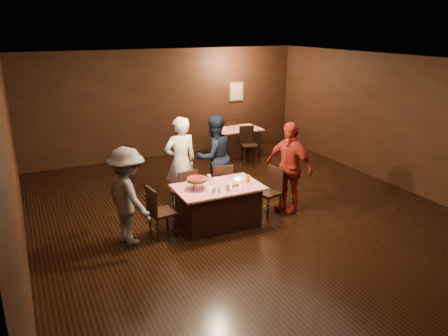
# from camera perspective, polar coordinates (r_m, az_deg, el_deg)

# --- Properties ---
(room) EXTENTS (10.00, 10.04, 3.02)m
(room) POSITION_cam_1_polar(r_m,az_deg,el_deg) (7.90, 3.99, 7.34)
(room) COLOR black
(room) RESTS_ON ground
(main_table) EXTENTS (1.60, 1.00, 0.77)m
(main_table) POSITION_cam_1_polar(r_m,az_deg,el_deg) (8.25, -0.76, -4.90)
(main_table) COLOR red
(main_table) RESTS_ON ground
(back_table) EXTENTS (1.30, 0.90, 0.77)m
(back_table) POSITION_cam_1_polar(r_m,az_deg,el_deg) (12.72, 1.71, 3.50)
(back_table) COLOR red
(back_table) RESTS_ON ground
(chair_far_left) EXTENTS (0.48, 0.48, 0.95)m
(chair_far_left) POSITION_cam_1_polar(r_m,az_deg,el_deg) (8.71, -5.24, -3.04)
(chair_far_left) COLOR black
(chair_far_left) RESTS_ON ground
(chair_far_right) EXTENTS (0.48, 0.48, 0.95)m
(chair_far_right) POSITION_cam_1_polar(r_m,az_deg,el_deg) (9.00, -0.47, -2.25)
(chair_far_right) COLOR black
(chair_far_right) RESTS_ON ground
(chair_end_left) EXTENTS (0.46, 0.46, 0.95)m
(chair_end_left) POSITION_cam_1_polar(r_m,az_deg,el_deg) (7.85, -8.10, -5.63)
(chair_end_left) COLOR black
(chair_end_left) RESTS_ON ground
(chair_end_right) EXTENTS (0.50, 0.50, 0.95)m
(chair_end_right) POSITION_cam_1_polar(r_m,az_deg,el_deg) (8.70, 5.83, -3.09)
(chair_end_right) COLOR black
(chair_end_right) RESTS_ON ground
(chair_back_near) EXTENTS (0.48, 0.48, 0.95)m
(chair_back_near) POSITION_cam_1_polar(r_m,az_deg,el_deg) (12.10, 3.24, 3.14)
(chair_back_near) COLOR black
(chair_back_near) RESTS_ON ground
(chair_back_far) EXTENTS (0.47, 0.47, 0.95)m
(chair_back_far) POSITION_cam_1_polar(r_m,az_deg,el_deg) (13.21, 0.52, 4.48)
(chair_back_far) COLOR black
(chair_back_far) RESTS_ON ground
(diner_white_jacket) EXTENTS (0.71, 0.48, 1.89)m
(diner_white_jacket) POSITION_cam_1_polar(r_m,az_deg,el_deg) (8.99, -5.67, 0.80)
(diner_white_jacket) COLOR white
(diner_white_jacket) RESTS_ON ground
(diner_navy_hoodie) EXTENTS (0.98, 0.82, 1.83)m
(diner_navy_hoodie) POSITION_cam_1_polar(r_m,az_deg,el_deg) (9.39, -1.32, 1.49)
(diner_navy_hoodie) COLOR black
(diner_navy_hoodie) RESTS_ON ground
(diner_grey_knit) EXTENTS (0.95, 1.25, 1.71)m
(diner_grey_knit) POSITION_cam_1_polar(r_m,az_deg,el_deg) (7.58, -12.44, -3.64)
(diner_grey_knit) COLOR slate
(diner_grey_knit) RESTS_ON ground
(diner_red_shirt) EXTENTS (0.80, 1.17, 1.84)m
(diner_red_shirt) POSITION_cam_1_polar(r_m,az_deg,el_deg) (8.78, 8.46, 0.10)
(diner_red_shirt) COLOR maroon
(diner_red_shirt) RESTS_ON ground
(pizza_stand) EXTENTS (0.38, 0.38, 0.22)m
(pizza_stand) POSITION_cam_1_polar(r_m,az_deg,el_deg) (7.93, -3.55, -1.50)
(pizza_stand) COLOR black
(pizza_stand) RESTS_ON main_table
(plate_with_slice) EXTENTS (0.25, 0.25, 0.06)m
(plate_with_slice) POSITION_cam_1_polar(r_m,az_deg,el_deg) (8.04, 1.38, -2.37)
(plate_with_slice) COLOR white
(plate_with_slice) RESTS_ON main_table
(plate_empty) EXTENTS (0.25, 0.25, 0.01)m
(plate_empty) POSITION_cam_1_polar(r_m,az_deg,el_deg) (8.46, 2.18, -1.46)
(plate_empty) COLOR white
(plate_empty) RESTS_ON main_table
(glass_front_left) EXTENTS (0.08, 0.08, 0.14)m
(glass_front_left) POSITION_cam_1_polar(r_m,az_deg,el_deg) (7.84, 0.48, -2.57)
(glass_front_left) COLOR silver
(glass_front_left) RESTS_ON main_table
(glass_amber) EXTENTS (0.08, 0.08, 0.14)m
(glass_amber) POSITION_cam_1_polar(r_m,az_deg,el_deg) (8.29, 3.13, -1.42)
(glass_amber) COLOR #BF7F26
(glass_amber) RESTS_ON main_table
(glass_back) EXTENTS (0.08, 0.08, 0.14)m
(glass_back) POSITION_cam_1_polar(r_m,az_deg,el_deg) (8.32, -1.96, -1.34)
(glass_back) COLOR silver
(glass_back) RESTS_ON main_table
(condiments) EXTENTS (0.17, 0.10, 0.09)m
(condiments) POSITION_cam_1_polar(r_m,az_deg,el_deg) (7.77, -1.10, -2.93)
(condiments) COLOR silver
(condiments) RESTS_ON main_table
(napkin_center) EXTENTS (0.19, 0.19, 0.01)m
(napkin_center) POSITION_cam_1_polar(r_m,az_deg,el_deg) (8.22, 1.12, -2.06)
(napkin_center) COLOR white
(napkin_center) RESTS_ON main_table
(napkin_left) EXTENTS (0.21, 0.21, 0.01)m
(napkin_left) POSITION_cam_1_polar(r_m,az_deg,el_deg) (8.00, -1.60, -2.66)
(napkin_left) COLOR white
(napkin_left) RESTS_ON main_table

